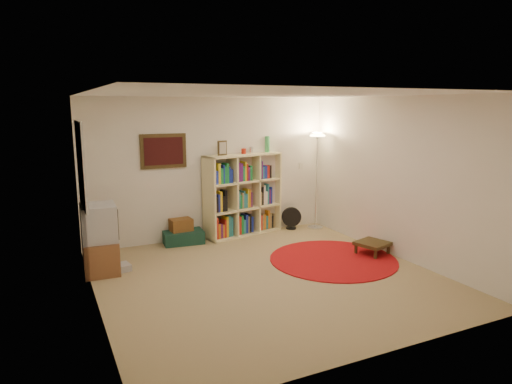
{
  "coord_description": "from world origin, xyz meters",
  "views": [
    {
      "loc": [
        -2.74,
        -5.36,
        2.35
      ],
      "look_at": [
        0.1,
        0.6,
        1.1
      ],
      "focal_mm": 32.0,
      "sensor_mm": 36.0,
      "label": 1
    }
  ],
  "objects_px": {
    "bookshelf": "(242,196)",
    "floor_fan": "(291,218)",
    "floor_lamp": "(317,149)",
    "tv_stand": "(100,240)",
    "side_table": "(372,244)",
    "suitcase": "(183,237)"
  },
  "relations": [
    {
      "from": "floor_lamp",
      "to": "floor_fan",
      "type": "relative_size",
      "value": 4.33
    },
    {
      "from": "floor_lamp",
      "to": "side_table",
      "type": "bearing_deg",
      "value": -91.72
    },
    {
      "from": "floor_fan",
      "to": "bookshelf",
      "type": "bearing_deg",
      "value": -164.59
    },
    {
      "from": "tv_stand",
      "to": "side_table",
      "type": "bearing_deg",
      "value": -12.19
    },
    {
      "from": "bookshelf",
      "to": "floor_lamp",
      "type": "distance_m",
      "value": 1.69
    },
    {
      "from": "bookshelf",
      "to": "floor_fan",
      "type": "bearing_deg",
      "value": -17.72
    },
    {
      "from": "tv_stand",
      "to": "floor_lamp",
      "type": "bearing_deg",
      "value": 12.24
    },
    {
      "from": "bookshelf",
      "to": "floor_lamp",
      "type": "relative_size",
      "value": 0.97
    },
    {
      "from": "bookshelf",
      "to": "side_table",
      "type": "bearing_deg",
      "value": -66.99
    },
    {
      "from": "floor_lamp",
      "to": "tv_stand",
      "type": "bearing_deg",
      "value": -170.45
    },
    {
      "from": "suitcase",
      "to": "side_table",
      "type": "bearing_deg",
      "value": -31.38
    },
    {
      "from": "floor_lamp",
      "to": "floor_fan",
      "type": "height_order",
      "value": "floor_lamp"
    },
    {
      "from": "bookshelf",
      "to": "suitcase",
      "type": "height_order",
      "value": "bookshelf"
    },
    {
      "from": "floor_lamp",
      "to": "bookshelf",
      "type": "bearing_deg",
      "value": 170.59
    },
    {
      "from": "suitcase",
      "to": "side_table",
      "type": "distance_m",
      "value": 3.19
    },
    {
      "from": "floor_fan",
      "to": "tv_stand",
      "type": "xyz_separation_m",
      "value": [
        -3.62,
        -0.83,
        0.26
      ]
    },
    {
      "from": "bookshelf",
      "to": "suitcase",
      "type": "bearing_deg",
      "value": 172.06
    },
    {
      "from": "floor_fan",
      "to": "floor_lamp",
      "type": "bearing_deg",
      "value": 3.44
    },
    {
      "from": "floor_fan",
      "to": "suitcase",
      "type": "relative_size",
      "value": 0.6
    },
    {
      "from": "floor_lamp",
      "to": "floor_fan",
      "type": "bearing_deg",
      "value": 162.47
    },
    {
      "from": "floor_lamp",
      "to": "side_table",
      "type": "xyz_separation_m",
      "value": [
        -0.05,
        -1.75,
        -1.37
      ]
    },
    {
      "from": "floor_fan",
      "to": "suitcase",
      "type": "bearing_deg",
      "value": -159.37
    }
  ]
}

